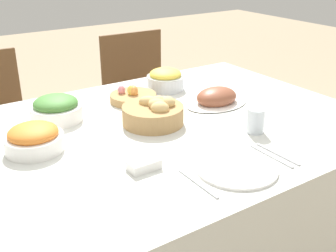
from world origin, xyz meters
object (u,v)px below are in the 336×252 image
object	(u,v)px
ham_platter	(217,98)
knife	(271,156)
butter_dish	(144,165)
bread_basket	(154,113)
egg_basket	(133,96)
chair_far_right	(142,101)
pineapple_bowl	(165,79)
dinner_plate	(237,168)
fork	(198,183)
spoon	(277,154)
drinking_cup	(256,121)
green_salad_bowl	(56,109)
carrot_bowl	(34,138)

from	to	relation	value
ham_platter	knife	distance (m)	0.52
butter_dish	bread_basket	bearing A→B (deg)	52.80
egg_basket	butter_dish	bearing A→B (deg)	-116.26
chair_far_right	pineapple_bowl	xyz separation A→B (m)	(-0.18, -0.54, 0.31)
pineapple_bowl	butter_dish	size ratio (longest dim) A/B	1.81
chair_far_right	ham_platter	size ratio (longest dim) A/B	3.04
egg_basket	dinner_plate	xyz separation A→B (m)	(-0.03, -0.73, -0.02)
fork	spoon	bearing A→B (deg)	0.55
bread_basket	drinking_cup	size ratio (longest dim) A/B	2.58
chair_far_right	pineapple_bowl	world-z (taller)	chair_far_right
bread_basket	butter_dish	xyz separation A→B (m)	(-0.22, -0.29, -0.03)
knife	spoon	xyz separation A→B (m)	(0.03, 0.00, 0.00)
knife	chair_far_right	bearing A→B (deg)	78.96
butter_dish	pineapple_bowl	bearing A→B (deg)	51.54
chair_far_right	spoon	distance (m)	1.38
chair_far_right	fork	xyz separation A→B (m)	(-0.58, -1.33, 0.27)
dinner_plate	butter_dish	world-z (taller)	butter_dish
pineapple_bowl	drinking_cup	size ratio (longest dim) A/B	1.94
butter_dish	ham_platter	bearing A→B (deg)	29.63
bread_basket	green_salad_bowl	xyz separation A→B (m)	(-0.31, 0.25, 0.00)
bread_basket	dinner_plate	xyz separation A→B (m)	(0.02, -0.46, -0.04)
chair_far_right	fork	distance (m)	1.47
egg_basket	green_salad_bowl	bearing A→B (deg)	-176.81
knife	pineapple_bowl	bearing A→B (deg)	83.70
chair_far_right	bread_basket	xyz separation A→B (m)	(-0.45, -0.87, 0.31)
ham_platter	drinking_cup	bearing A→B (deg)	-102.87
bread_basket	fork	bearing A→B (deg)	-106.27
ham_platter	dinner_plate	size ratio (longest dim) A/B	1.14
pineapple_bowl	butter_dish	bearing A→B (deg)	-128.46
drinking_cup	green_salad_bowl	bearing A→B (deg)	137.70
chair_far_right	dinner_plate	size ratio (longest dim) A/B	3.46
butter_dish	carrot_bowl	bearing A→B (deg)	127.23
fork	spoon	world-z (taller)	same
carrot_bowl	fork	bearing A→B (deg)	-55.87
knife	drinking_cup	distance (m)	0.21
carrot_bowl	knife	distance (m)	0.81
carrot_bowl	drinking_cup	bearing A→B (deg)	-22.86
carrot_bowl	green_salad_bowl	xyz separation A→B (m)	(0.16, 0.22, 0.00)
carrot_bowl	butter_dish	distance (m)	0.41
bread_basket	ham_platter	size ratio (longest dim) A/B	0.82
dinner_plate	fork	bearing A→B (deg)	180.00
chair_far_right	knife	distance (m)	1.38
chair_far_right	fork	bearing A→B (deg)	-111.50
chair_far_right	bread_basket	size ratio (longest dim) A/B	3.73
chair_far_right	ham_platter	bearing A→B (deg)	-94.79
ham_platter	knife	world-z (taller)	ham_platter
chair_far_right	fork	world-z (taller)	chair_far_right
fork	dinner_plate	bearing A→B (deg)	0.55
ham_platter	carrot_bowl	world-z (taller)	carrot_bowl
knife	spoon	world-z (taller)	same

